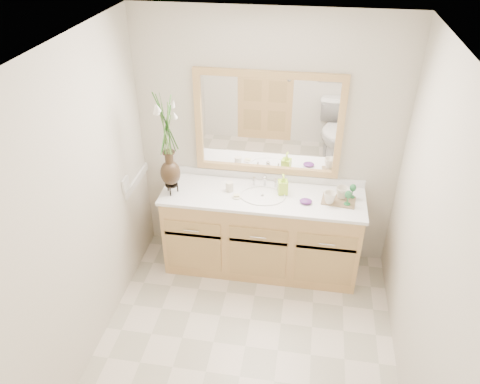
% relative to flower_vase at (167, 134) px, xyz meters
% --- Properties ---
extents(floor, '(2.60, 2.60, 0.00)m').
position_rel_flower_vase_xyz_m(floor, '(0.82, -0.92, -1.42)').
color(floor, beige).
rests_on(floor, ground).
extents(ceiling, '(2.40, 2.60, 0.02)m').
position_rel_flower_vase_xyz_m(ceiling, '(0.82, -0.92, 0.98)').
color(ceiling, white).
rests_on(ceiling, wall_back).
extents(wall_back, '(2.40, 0.02, 2.40)m').
position_rel_flower_vase_xyz_m(wall_back, '(0.82, 0.38, -0.22)').
color(wall_back, beige).
rests_on(wall_back, floor).
extents(wall_left, '(0.02, 2.60, 2.40)m').
position_rel_flower_vase_xyz_m(wall_left, '(-0.38, -0.92, -0.22)').
color(wall_left, beige).
rests_on(wall_left, floor).
extents(wall_right, '(0.02, 2.60, 2.40)m').
position_rel_flower_vase_xyz_m(wall_right, '(2.02, -0.92, -0.22)').
color(wall_right, beige).
rests_on(wall_right, floor).
extents(vanity, '(1.80, 0.55, 0.80)m').
position_rel_flower_vase_xyz_m(vanity, '(0.82, 0.09, -1.02)').
color(vanity, tan).
rests_on(vanity, floor).
extents(counter, '(1.84, 0.57, 0.03)m').
position_rel_flower_vase_xyz_m(counter, '(0.82, 0.09, -0.60)').
color(counter, white).
rests_on(counter, vanity).
extents(sink, '(0.38, 0.34, 0.23)m').
position_rel_flower_vase_xyz_m(sink, '(0.82, 0.07, -0.64)').
color(sink, white).
rests_on(sink, counter).
extents(mirror, '(1.32, 0.04, 0.97)m').
position_rel_flower_vase_xyz_m(mirror, '(0.82, 0.35, -0.01)').
color(mirror, white).
rests_on(mirror, wall_back).
extents(switch_plate, '(0.02, 0.12, 0.12)m').
position_rel_flower_vase_xyz_m(switch_plate, '(-0.37, -0.16, -0.44)').
color(switch_plate, white).
rests_on(switch_plate, wall_left).
extents(flower_vase, '(0.21, 0.21, 0.87)m').
position_rel_flower_vase_xyz_m(flower_vase, '(0.00, 0.00, 0.00)').
color(flower_vase, black).
rests_on(flower_vase, counter).
extents(tumbler, '(0.07, 0.07, 0.09)m').
position_rel_flower_vase_xyz_m(tumbler, '(0.51, 0.11, -0.54)').
color(tumbler, beige).
rests_on(tumbler, counter).
extents(soap_dish, '(0.09, 0.09, 0.03)m').
position_rel_flower_vase_xyz_m(soap_dish, '(0.59, 0.01, -0.58)').
color(soap_dish, beige).
rests_on(soap_dish, counter).
extents(soap_bottle, '(0.09, 0.10, 0.17)m').
position_rel_flower_vase_xyz_m(soap_bottle, '(0.99, 0.15, -0.50)').
color(soap_bottle, '#B5E936').
rests_on(soap_bottle, counter).
extents(purple_dish, '(0.13, 0.11, 0.04)m').
position_rel_flower_vase_xyz_m(purple_dish, '(1.21, 0.02, -0.57)').
color(purple_dish, '#56246C').
rests_on(purple_dish, counter).
extents(tray, '(0.31, 0.23, 0.01)m').
position_rel_flower_vase_xyz_m(tray, '(1.50, 0.09, -0.58)').
color(tray, brown).
rests_on(tray, counter).
extents(mug_left, '(0.11, 0.10, 0.11)m').
position_rel_flower_vase_xyz_m(mug_left, '(1.41, 0.04, -0.52)').
color(mug_left, beige).
rests_on(mug_left, tray).
extents(mug_right, '(0.15, 0.15, 0.11)m').
position_rel_flower_vase_xyz_m(mug_right, '(1.52, 0.14, -0.52)').
color(mug_right, beige).
rests_on(mug_right, tray).
extents(goblet_front, '(0.06, 0.06, 0.14)m').
position_rel_flower_vase_xyz_m(goblet_front, '(1.57, 0.04, -0.48)').
color(goblet_front, '#246C38').
rests_on(goblet_front, tray).
extents(goblet_back, '(0.06, 0.06, 0.13)m').
position_rel_flower_vase_xyz_m(goblet_back, '(1.61, 0.16, -0.48)').
color(goblet_back, '#246C38').
rests_on(goblet_back, tray).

